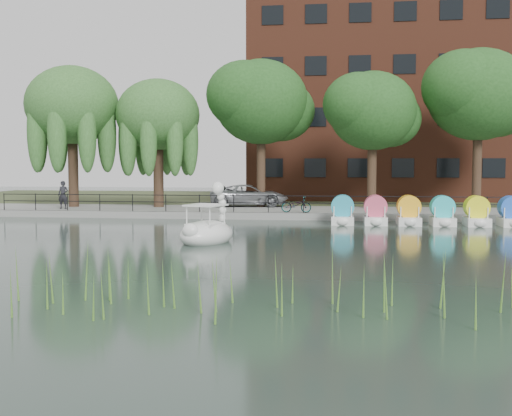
% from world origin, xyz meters
% --- Properties ---
extents(ground_plane, '(120.00, 120.00, 0.00)m').
position_xyz_m(ground_plane, '(0.00, 0.00, 0.00)').
color(ground_plane, '#35473E').
extents(promenade, '(40.00, 6.00, 0.40)m').
position_xyz_m(promenade, '(0.00, 16.00, 0.20)').
color(promenade, gray).
rests_on(promenade, ground_plane).
extents(kerb, '(40.00, 0.25, 0.40)m').
position_xyz_m(kerb, '(0.00, 13.05, 0.20)').
color(kerb, gray).
rests_on(kerb, ground_plane).
extents(land_strip, '(60.00, 22.00, 0.36)m').
position_xyz_m(land_strip, '(0.00, 30.00, 0.18)').
color(land_strip, '#47512D').
rests_on(land_strip, ground_plane).
extents(railing, '(32.00, 0.05, 1.00)m').
position_xyz_m(railing, '(0.00, 13.25, 1.15)').
color(railing, black).
rests_on(railing, promenade).
extents(apartment_building, '(20.00, 10.07, 18.00)m').
position_xyz_m(apartment_building, '(7.00, 29.97, 9.36)').
color(apartment_building, '#4C1E16').
rests_on(apartment_building, land_strip).
extents(willow_left, '(5.88, 5.88, 9.01)m').
position_xyz_m(willow_left, '(-13.00, 16.50, 6.87)').
color(willow_left, '#473323').
rests_on(willow_left, promenade).
extents(willow_mid, '(5.32, 5.32, 8.15)m').
position_xyz_m(willow_mid, '(-7.50, 17.00, 6.25)').
color(willow_mid, '#473323').
rests_on(willow_mid, promenade).
extents(broadleaf_center, '(6.00, 6.00, 9.25)m').
position_xyz_m(broadleaf_center, '(-1.00, 18.00, 7.06)').
color(broadleaf_center, '#473323').
rests_on(broadleaf_center, promenade).
extents(broadleaf_right, '(5.40, 5.40, 8.32)m').
position_xyz_m(broadleaf_right, '(6.00, 17.50, 6.39)').
color(broadleaf_right, '#473323').
rests_on(broadleaf_right, promenade).
extents(broadleaf_far, '(6.30, 6.30, 9.71)m').
position_xyz_m(broadleaf_far, '(12.50, 18.50, 7.40)').
color(broadleaf_far, '#473323').
rests_on(broadleaf_far, promenade).
extents(minivan, '(3.39, 6.12, 1.62)m').
position_xyz_m(minivan, '(-1.82, 18.31, 1.21)').
color(minivan, gray).
rests_on(minivan, promenade).
extents(bicycle, '(0.76, 1.77, 1.00)m').
position_xyz_m(bicycle, '(1.58, 13.46, 0.90)').
color(bicycle, gray).
rests_on(bicycle, promenade).
extents(pedestrian, '(0.72, 0.50, 1.98)m').
position_xyz_m(pedestrian, '(-12.78, 14.40, 1.39)').
color(pedestrian, black).
rests_on(pedestrian, promenade).
extents(swan_boat, '(2.63, 3.30, 2.43)m').
position_xyz_m(swan_boat, '(-1.28, 2.38, 0.53)').
color(swan_boat, white).
rests_on(swan_boat, ground_plane).
extents(pedal_boat_row, '(11.35, 1.70, 1.40)m').
position_xyz_m(pedal_boat_row, '(9.28, 10.91, 0.61)').
color(pedal_boat_row, white).
rests_on(pedal_boat_row, ground_plane).
extents(reed_bank, '(24.00, 2.40, 1.20)m').
position_xyz_m(reed_bank, '(2.00, -9.50, 0.60)').
color(reed_bank, '#669938').
rests_on(reed_bank, ground_plane).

